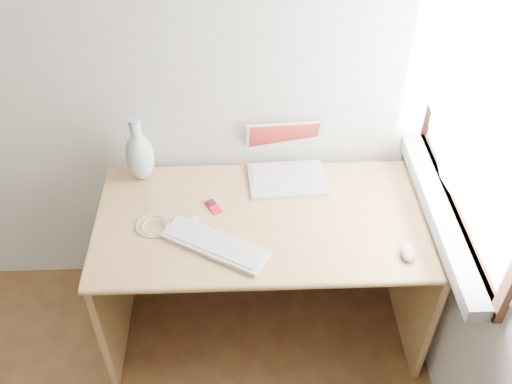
{
  "coord_description": "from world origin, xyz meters",
  "views": [
    {
      "loc": [
        0.94,
        -0.23,
        2.28
      ],
      "look_at": [
        0.99,
        1.35,
        0.87
      ],
      "focal_mm": 40.0,
      "sensor_mm": 36.0,
      "label": 1
    }
  ],
  "objects_px": {
    "external_keyboard": "(215,244)",
    "vase": "(140,155)",
    "desk": "(264,238)",
    "laptop": "(287,165)"
  },
  "relations": [
    {
      "from": "desk",
      "to": "external_keyboard",
      "type": "xyz_separation_m",
      "value": [
        -0.2,
        -0.23,
        0.21
      ]
    },
    {
      "from": "external_keyboard",
      "to": "desk",
      "type": "bearing_deg",
      "value": 79.3
    },
    {
      "from": "external_keyboard",
      "to": "vase",
      "type": "xyz_separation_m",
      "value": [
        -0.31,
        0.41,
        0.11
      ]
    },
    {
      "from": "laptop",
      "to": "desk",
      "type": "bearing_deg",
      "value": -122.89
    },
    {
      "from": "desk",
      "to": "vase",
      "type": "xyz_separation_m",
      "value": [
        -0.51,
        0.19,
        0.32
      ]
    },
    {
      "from": "desk",
      "to": "laptop",
      "type": "distance_m",
      "value": 0.33
    },
    {
      "from": "laptop",
      "to": "external_keyboard",
      "type": "xyz_separation_m",
      "value": [
        -0.3,
        -0.41,
        -0.04
      ]
    },
    {
      "from": "desk",
      "to": "laptop",
      "type": "xyz_separation_m",
      "value": [
        0.1,
        0.18,
        0.25
      ]
    },
    {
      "from": "desk",
      "to": "external_keyboard",
      "type": "bearing_deg",
      "value": -130.95
    },
    {
      "from": "desk",
      "to": "laptop",
      "type": "relative_size",
      "value": 4.0
    }
  ]
}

